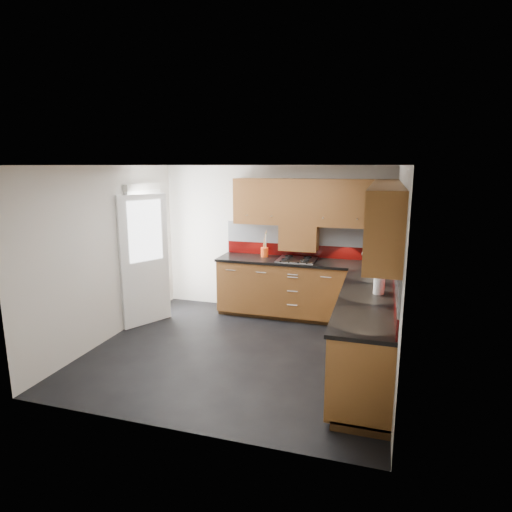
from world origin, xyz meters
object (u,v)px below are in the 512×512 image
(utensil_pot, at_px, (265,251))
(food_processor, at_px, (374,262))
(gas_hob, at_px, (297,260))
(toaster, at_px, (383,259))

(utensil_pot, height_order, food_processor, utensil_pot)
(gas_hob, distance_m, toaster, 1.31)
(gas_hob, bearing_deg, utensil_pot, 166.73)
(gas_hob, height_order, toaster, toaster)
(utensil_pot, relative_size, toaster, 1.69)
(toaster, bearing_deg, gas_hob, -174.18)
(utensil_pot, bearing_deg, food_processor, -16.75)
(gas_hob, xyz_separation_m, food_processor, (1.17, -0.39, 0.13))
(gas_hob, height_order, food_processor, food_processor)
(toaster, relative_size, food_processor, 0.82)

